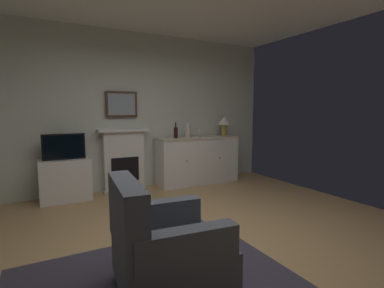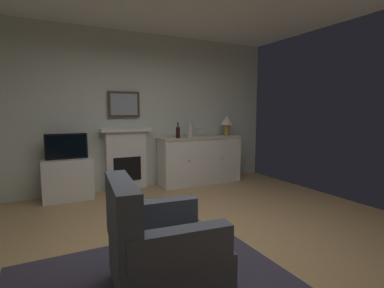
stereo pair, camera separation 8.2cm
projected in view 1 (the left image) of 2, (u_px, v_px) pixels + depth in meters
name	position (u px, v px, depth m)	size (l,w,h in m)	color
ground_plane	(206.00, 251.00, 3.01)	(5.65, 5.44, 0.10)	tan
wall_rear	(130.00, 111.00, 5.20)	(5.65, 0.06, 2.79)	silver
area_rug	(157.00, 286.00, 2.31)	(2.24, 1.71, 0.02)	#383342
fireplace_unit	(124.00, 160.00, 5.11)	(0.87, 0.30, 1.10)	white
framed_picture	(122.00, 104.00, 5.03)	(0.55, 0.04, 0.45)	#473323
sideboard_cabinet	(198.00, 160.00, 5.62)	(1.64, 0.49, 0.91)	white
table_lamp	(224.00, 122.00, 5.82)	(0.26, 0.26, 0.40)	#B79338
wine_bottle	(176.00, 132.00, 5.30)	(0.08, 0.08, 0.29)	#331419
wine_glass_left	(196.00, 131.00, 5.47)	(0.07, 0.07, 0.16)	silver
wine_glass_center	(200.00, 131.00, 5.55)	(0.07, 0.07, 0.16)	silver
vase_decorative	(188.00, 130.00, 5.40)	(0.11, 0.11, 0.28)	beige
tv_cabinet	(65.00, 180.00, 4.53)	(0.75, 0.42, 0.66)	white
tv_set	(64.00, 147.00, 4.45)	(0.62, 0.07, 0.40)	black
armchair	(163.00, 247.00, 2.18)	(0.88, 0.85, 0.92)	#474C56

